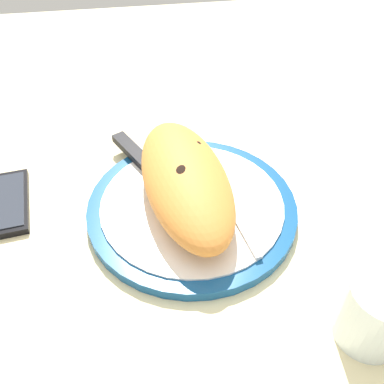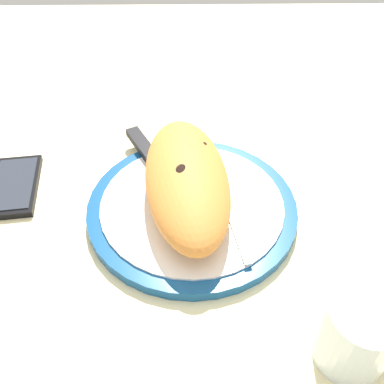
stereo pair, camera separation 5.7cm
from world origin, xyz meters
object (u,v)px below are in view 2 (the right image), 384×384
(plate, at_px, (192,208))
(smartphone, at_px, (15,186))
(fork, at_px, (227,205))
(knife, at_px, (152,159))
(calzone, at_px, (187,180))
(water_glass, at_px, (355,338))

(plate, relative_size, smartphone, 2.16)
(plate, height_order, fork, fork)
(smartphone, bearing_deg, fork, -100.79)
(knife, bearing_deg, calzone, -146.39)
(plate, height_order, calzone, calzone)
(fork, distance_m, knife, 0.14)
(plate, height_order, smartphone, plate)
(knife, bearing_deg, fork, -132.17)
(calzone, xyz_separation_m, water_glass, (-0.22, -0.16, -0.01))
(calzone, bearing_deg, knife, 33.61)
(calzone, height_order, fork, calzone)
(calzone, relative_size, smartphone, 2.03)
(smartphone, bearing_deg, calzone, -99.07)
(calzone, bearing_deg, smartphone, 80.93)
(smartphone, bearing_deg, water_glass, -121.85)
(smartphone, height_order, water_glass, water_glass)
(fork, bearing_deg, knife, 47.83)
(plate, distance_m, fork, 0.05)
(calzone, bearing_deg, plate, -148.21)
(fork, distance_m, smartphone, 0.31)
(smartphone, bearing_deg, knife, -79.24)
(smartphone, relative_size, water_glass, 1.62)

